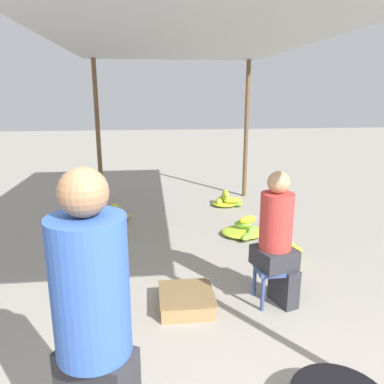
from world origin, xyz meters
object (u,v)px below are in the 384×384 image
at_px(vendor_seated, 277,238).
at_px(banana_pile_right_3, 284,251).
at_px(stool, 273,273).
at_px(crate_near, 186,300).
at_px(banana_pile_right_0, 245,231).
at_px(banana_pile_left_0, 104,231).
at_px(vendor_foreground, 94,334).
at_px(banana_pile_left_1, 115,213).
at_px(banana_pile_right_1, 226,201).

xyz_separation_m(vendor_seated, banana_pile_right_3, (0.44, 0.95, -0.56)).
relative_size(stool, crate_near, 0.75).
xyz_separation_m(banana_pile_right_0, banana_pile_right_3, (0.29, -0.76, 0.02)).
relative_size(banana_pile_left_0, crate_near, 1.20).
xyz_separation_m(vendor_foreground, vendor_seated, (1.42, 1.54, -0.19)).
xyz_separation_m(vendor_foreground, banana_pile_right_3, (1.86, 2.49, -0.76)).
bearing_deg(banana_pile_right_0, banana_pile_right_3, -69.27).
distance_m(banana_pile_left_1, banana_pile_right_3, 2.73).
xyz_separation_m(banana_pile_right_1, banana_pile_right_3, (0.26, -2.21, -0.01)).
xyz_separation_m(banana_pile_left_1, banana_pile_right_1, (1.90, 0.53, -0.00)).
bearing_deg(banana_pile_right_0, banana_pile_right_1, 88.76).
bearing_deg(crate_near, banana_pile_left_0, 116.93).
relative_size(vendor_seated, banana_pile_left_0, 2.13).
relative_size(vendor_foreground, banana_pile_left_1, 3.44).
xyz_separation_m(vendor_foreground, stool, (1.40, 1.55, -0.55)).
height_order(banana_pile_left_1, banana_pile_right_0, banana_pile_right_0).
xyz_separation_m(banana_pile_right_0, crate_near, (-0.99, -1.73, 0.01)).
bearing_deg(banana_pile_right_1, stool, -93.65).
bearing_deg(banana_pile_right_0, vendor_foreground, -115.77).
relative_size(banana_pile_left_0, banana_pile_right_0, 0.94).
relative_size(banana_pile_right_1, crate_near, 1.09).
xyz_separation_m(stool, banana_pile_left_1, (-1.70, 2.62, -0.20)).
distance_m(vendor_foreground, crate_near, 1.80).
bearing_deg(banana_pile_right_1, crate_near, -107.87).
bearing_deg(banana_pile_left_1, stool, -57.11).
bearing_deg(banana_pile_left_0, banana_pile_left_1, 83.95).
bearing_deg(vendor_seated, banana_pile_left_0, 133.89).
bearing_deg(banana_pile_left_0, banana_pile_right_0, -4.46).
relative_size(vendor_foreground, banana_pile_right_1, 3.02).
bearing_deg(banana_pile_right_3, banana_pile_right_1, 96.62).
xyz_separation_m(stool, crate_near, (-0.82, -0.02, -0.22)).
distance_m(banana_pile_left_1, banana_pile_right_1, 1.97).
bearing_deg(vendor_foreground, vendor_seated, 47.37).
distance_m(banana_pile_right_1, crate_near, 3.34).
bearing_deg(banana_pile_left_1, vendor_seated, -56.91).
relative_size(vendor_foreground, stool, 4.38).
bearing_deg(banana_pile_right_3, banana_pile_left_1, 142.10).
bearing_deg(stool, vendor_seated, -17.45).
bearing_deg(vendor_foreground, banana_pile_right_0, 64.23).
relative_size(stool, banana_pile_left_1, 0.79).
bearing_deg(banana_pile_right_1, vendor_seated, -93.34).
bearing_deg(stool, vendor_foreground, -132.18).
bearing_deg(stool, banana_pile_right_3, 64.18).
distance_m(banana_pile_left_0, banana_pile_left_1, 0.77).
height_order(stool, banana_pile_left_0, stool).
relative_size(banana_pile_left_1, banana_pile_right_3, 1.04).
height_order(stool, banana_pile_left_1, stool).
bearing_deg(banana_pile_right_1, banana_pile_right_0, -91.24).
bearing_deg(vendor_foreground, crate_near, 69.26).
bearing_deg(crate_near, banana_pile_right_1, 72.13).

